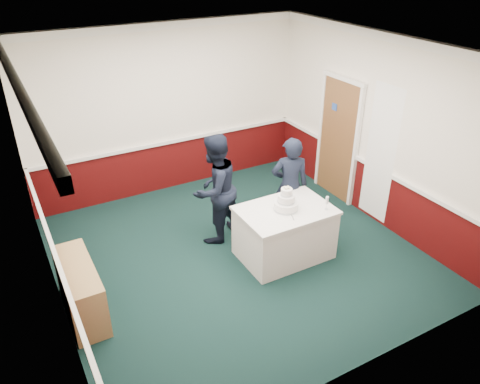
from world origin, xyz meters
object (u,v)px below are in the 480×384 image
sideboard (81,290)px  person_woman (290,186)px  champagne_flute (327,201)px  wedding_cake (286,203)px  person_man (215,189)px  cake_table (284,232)px  cake_knife (292,216)px

sideboard → person_woman: bearing=5.8°
person_woman → sideboard: bearing=30.2°
champagne_flute → person_woman: person_woman is taller
wedding_cake → person_woman: bearing=51.3°
sideboard → person_man: 2.37m
sideboard → person_woman: (3.31, 0.33, 0.45)m
cake_table → person_woman: bearing=51.3°
sideboard → person_man: (2.20, 0.70, 0.51)m
person_woman → champagne_flute: bearing=118.8°
champagne_flute → person_man: 1.67m
person_man → cake_knife: bearing=96.9°
cake_table → person_woman: size_ratio=0.83×
person_woman → person_man: bearing=6.1°
sideboard → person_woman: size_ratio=0.75×
sideboard → person_man: bearing=17.6°
person_man → person_woman: 1.17m
person_man → sideboard: bearing=-5.4°
cake_table → sideboard: bearing=175.8°
wedding_cake → cake_table: bearing=-90.0°
champagne_flute → person_woman: bearing=94.4°
sideboard → person_man: size_ratio=0.70×
cake_table → wedding_cake: (0.00, 0.00, 0.50)m
cake_table → wedding_cake: size_ratio=3.63×
cake_table → champagne_flute: (0.50, -0.28, 0.53)m
cake_knife → champagne_flute: size_ratio=1.07×
champagne_flute → wedding_cake: bearing=150.8°
cake_knife → champagne_flute: champagne_flute is taller
person_woman → cake_knife: bearing=82.4°
cake_table → cake_knife: bearing=-98.5°
sideboard → cake_knife: bearing=-8.2°
cake_knife → wedding_cake: bearing=101.6°
wedding_cake → champagne_flute: (0.50, -0.28, 0.03)m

